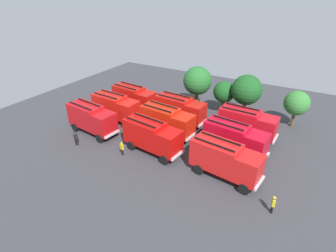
{
  "coord_description": "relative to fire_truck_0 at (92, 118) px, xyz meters",
  "views": [
    {
      "loc": [
        14.9,
        -25.86,
        17.35
      ],
      "look_at": [
        0.0,
        0.0,
        1.4
      ],
      "focal_mm": 28.31,
      "sensor_mm": 36.0,
      "label": 1
    }
  ],
  "objects": [
    {
      "name": "fire_truck_0",
      "position": [
        0.0,
        0.0,
        0.0
      ],
      "size": [
        7.44,
        3.44,
        3.88
      ],
      "rotation": [
        0.0,
        0.0,
        -0.12
      ],
      "color": "red",
      "rests_on": "ground"
    },
    {
      "name": "fire_truck_8",
      "position": [
        17.8,
        8.7,
        0.0
      ],
      "size": [
        7.3,
        3.02,
        3.88
      ],
      "rotation": [
        0.0,
        0.0,
        -0.05
      ],
      "color": "red",
      "rests_on": "ground"
    },
    {
      "name": "traffic_cone_0",
      "position": [
        18.31,
        10.99,
        -1.83
      ],
      "size": [
        0.45,
        0.45,
        0.64
      ],
      "primitive_type": "cone",
      "color": "#F2600C",
      "rests_on": "ground"
    },
    {
      "name": "firefighter_1",
      "position": [
        7.71,
        11.48,
        -1.25
      ],
      "size": [
        0.47,
        0.46,
        1.63
      ],
      "rotation": [
        0.0,
        0.0,
        0.83
      ],
      "color": "black",
      "rests_on": "ground"
    },
    {
      "name": "fire_truck_3",
      "position": [
        0.37,
        4.3,
        0.0
      ],
      "size": [
        7.32,
        3.08,
        3.88
      ],
      "rotation": [
        0.0,
        0.0,
        -0.06
      ],
      "color": "red",
      "rests_on": "ground"
    },
    {
      "name": "firefighter_2",
      "position": [
        6.62,
        -2.25,
        -1.25
      ],
      "size": [
        0.47,
        0.35,
        1.62
      ],
      "rotation": [
        0.0,
        0.0,
        4.43
      ],
      "color": "black",
      "rests_on": "ground"
    },
    {
      "name": "fire_truck_1",
      "position": [
        9.25,
        0.07,
        0.0
      ],
      "size": [
        7.44,
        3.43,
        3.88
      ],
      "rotation": [
        0.0,
        0.0,
        -0.12
      ],
      "color": "red",
      "rests_on": "ground"
    },
    {
      "name": "ground_plane",
      "position": [
        8.98,
        4.2,
        -2.15
      ],
      "size": [
        54.47,
        54.47,
        0.0
      ],
      "primitive_type": "plane",
      "color": "#38383D"
    },
    {
      "name": "firefighter_3",
      "position": [
        3.2,
        10.67,
        -1.13
      ],
      "size": [
        0.46,
        0.47,
        1.8
      ],
      "rotation": [
        0.0,
        0.0,
        0.72
      ],
      "color": "black",
      "rests_on": "ground"
    },
    {
      "name": "fire_truck_6",
      "position": [
        0.54,
        8.47,
        0.0
      ],
      "size": [
        7.4,
        3.31,
        3.88
      ],
      "rotation": [
        0.0,
        0.0,
        -0.1
      ],
      "color": "red",
      "rests_on": "ground"
    },
    {
      "name": "fire_truck_4",
      "position": [
        8.79,
        4.27,
        0.0
      ],
      "size": [
        7.39,
        3.29,
        3.88
      ],
      "rotation": [
        0.0,
        0.0,
        -0.09
      ],
      "color": "red",
      "rests_on": "ground"
    },
    {
      "name": "tree_1",
      "position": [
        12.68,
        14.43,
        1.19
      ],
      "size": [
        3.21,
        3.21,
        4.97
      ],
      "color": "brown",
      "rests_on": "ground"
    },
    {
      "name": "firefighter_0",
      "position": [
        0.46,
        -3.38,
        -1.14
      ],
      "size": [
        0.48,
        0.45,
        1.79
      ],
      "rotation": [
        0.0,
        0.0,
        5.38
      ],
      "color": "black",
      "rests_on": "ground"
    },
    {
      "name": "fire_truck_7",
      "position": [
        8.6,
        8.24,
        0.0
      ],
      "size": [
        7.36,
        3.17,
        3.88
      ],
      "rotation": [
        0.0,
        0.0,
        -0.07
      ],
      "color": "red",
      "rests_on": "ground"
    },
    {
      "name": "firefighter_4",
      "position": [
        23.29,
        -2.79,
        -1.2
      ],
      "size": [
        0.36,
        0.47,
        1.7
      ],
      "rotation": [
        0.0,
        0.0,
        0.31
      ],
      "color": "black",
      "rests_on": "ground"
    },
    {
      "name": "tree_0",
      "position": [
        8.52,
        13.93,
        2.35
      ],
      "size": [
        4.31,
        4.31,
        6.69
      ],
      "color": "brown",
      "rests_on": "ground"
    },
    {
      "name": "fire_truck_5",
      "position": [
        17.63,
        4.21,
        0.0
      ],
      "size": [
        7.44,
        3.45,
        3.88
      ],
      "rotation": [
        0.0,
        0.0,
        -0.12
      ],
      "color": "red",
      "rests_on": "ground"
    },
    {
      "name": "tree_3",
      "position": [
        22.52,
        15.01,
        1.3
      ],
      "size": [
        3.31,
        3.31,
        5.14
      ],
      "color": "brown",
      "rests_on": "ground"
    },
    {
      "name": "fire_truck_2",
      "position": [
        18.06,
        -0.19,
        0.0
      ],
      "size": [
        7.44,
        3.47,
        3.88
      ],
      "rotation": [
        0.0,
        0.0,
        -0.12
      ],
      "color": "red",
      "rests_on": "ground"
    },
    {
      "name": "tree_2",
      "position": [
        16.0,
        13.96,
        2.26
      ],
      "size": [
        4.23,
        4.23,
        6.56
      ],
      "color": "brown",
      "rests_on": "ground"
    }
  ]
}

